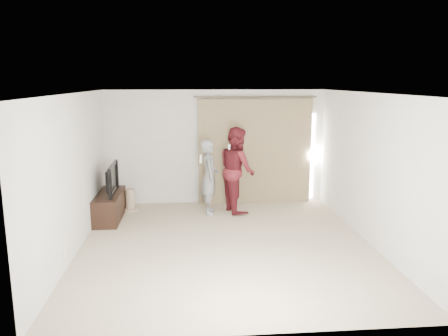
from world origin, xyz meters
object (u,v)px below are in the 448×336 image
at_px(person_man, 209,177).
at_px(person_woman, 237,169).
at_px(tv_console, 109,206).
at_px(tv, 108,179).

xyz_separation_m(person_man, person_woman, (0.60, 0.12, 0.12)).
height_order(person_man, person_woman, person_woman).
relative_size(tv_console, person_man, 0.88).
bearing_deg(person_man, tv, -173.60).
bearing_deg(tv_console, person_woman, 7.41).
distance_m(tv_console, person_woman, 2.77).
bearing_deg(person_woman, tv, -172.59).
relative_size(tv_console, person_woman, 0.76).
bearing_deg(tv_console, person_man, 6.40).
relative_size(tv_console, tv, 1.32).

